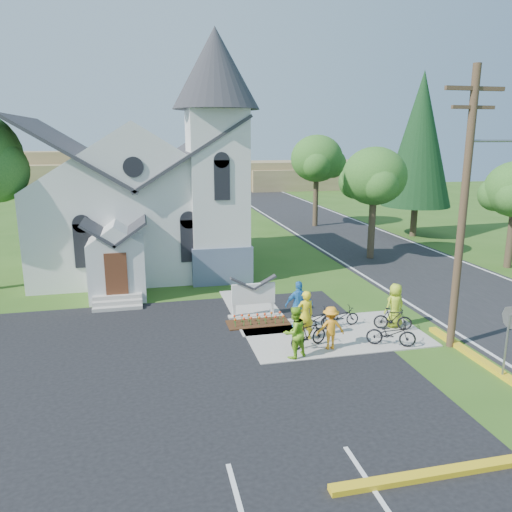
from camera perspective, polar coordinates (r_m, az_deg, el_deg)
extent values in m
plane|color=#2F5518|center=(19.32, 5.35, -9.87)|extent=(120.00, 120.00, 0.00)
cube|color=black|center=(16.71, -16.50, -14.29)|extent=(20.00, 16.00, 0.02)
cube|color=black|center=(36.28, 13.00, 1.01)|extent=(8.00, 90.00, 0.02)
cube|color=#9B968C|center=(20.23, 8.99, -8.80)|extent=(7.00, 4.00, 0.05)
cube|color=silver|center=(30.25, -13.38, 3.35)|extent=(11.00, 9.00, 5.00)
cube|color=slate|center=(27.62, -4.27, -0.45)|extent=(3.20, 3.20, 2.00)
cube|color=silver|center=(26.99, -4.40, 6.78)|extent=(3.00, 3.00, 9.00)
cone|color=#25252A|center=(27.01, -4.67, 20.60)|extent=(4.50, 4.50, 4.00)
cube|color=silver|center=(24.94, -15.55, -1.50)|extent=(2.60, 2.40, 2.80)
cube|color=#582D19|center=(23.73, -15.68, -2.02)|extent=(1.00, 0.10, 2.00)
cube|color=#9B968C|center=(21.87, -0.30, -6.82)|extent=(2.20, 0.40, 0.10)
cube|color=white|center=(21.54, -2.52, -5.75)|extent=(0.12, 0.12, 1.00)
cube|color=white|center=(21.89, 1.88, -5.42)|extent=(0.12, 0.12, 1.00)
cube|color=white|center=(21.54, -0.30, -4.33)|extent=(1.90, 0.14, 0.90)
cube|color=#3B2110|center=(21.05, 0.24, -7.69)|extent=(2.60, 1.10, 0.07)
cylinder|color=#433021|center=(19.03, 22.55, 4.47)|extent=(0.28, 0.28, 10.00)
cube|color=#433021|center=(18.90, 23.75, 17.13)|extent=(2.20, 0.14, 0.14)
cube|color=#433021|center=(18.86, 23.57, 15.32)|extent=(1.60, 0.12, 0.12)
cylinder|color=gray|center=(19.50, 25.92, 11.75)|extent=(2.20, 0.10, 0.10)
cylinder|color=gray|center=(18.02, 26.66, -9.32)|extent=(0.07, 0.07, 2.20)
cylinder|color=#B21414|center=(17.71, 27.12, -6.30)|extent=(0.04, 0.76, 0.76)
cylinder|color=#3B2D20|center=(32.60, 13.08, 3.23)|extent=(0.44, 0.44, 4.05)
ellipsoid|color=#2A5D20|center=(32.20, 13.39, 8.88)|extent=(4.00, 4.00, 3.60)
cylinder|color=#3B2D20|center=(43.70, 6.83, 6.33)|extent=(0.44, 0.44, 4.50)
ellipsoid|color=#2A5D20|center=(43.41, 6.96, 11.01)|extent=(4.40, 4.40, 3.96)
cylinder|color=#3B2D20|center=(33.14, 27.09, 1.86)|extent=(0.44, 0.44, 3.60)
cylinder|color=#3B2D20|center=(41.00, 17.58, 3.84)|extent=(0.50, 0.50, 2.40)
cone|color=black|center=(40.49, 18.22, 12.51)|extent=(5.20, 5.20, 10.00)
cube|color=olive|center=(73.95, -3.87, 9.11)|extent=(60.00, 8.00, 4.00)
cube|color=olive|center=(75.09, -16.44, 9.28)|extent=(30.00, 6.00, 5.60)
cube|color=olive|center=(76.27, 8.47, 8.76)|extent=(25.00, 6.00, 3.00)
imported|color=yellow|center=(19.19, 5.64, -6.76)|extent=(0.78, 0.58, 1.94)
imported|color=black|center=(20.30, 6.65, -7.19)|extent=(1.77, 0.70, 0.92)
imported|color=#8BCE26|center=(17.68, 4.41, -8.68)|extent=(1.11, 1.01, 1.86)
imported|color=black|center=(18.72, 6.03, -8.90)|extent=(1.68, 0.98, 0.97)
imported|color=#2879C8|center=(20.28, 4.94, -5.58)|extent=(1.17, 0.52, 1.97)
imported|color=black|center=(20.89, 9.65, -6.82)|extent=(1.56, 0.56, 0.82)
imported|color=orange|center=(18.57, 8.52, -8.11)|extent=(1.09, 0.70, 1.61)
imported|color=black|center=(20.95, 15.38, -6.94)|extent=(1.56, 0.99, 0.91)
imported|color=#B4D127|center=(21.15, 15.59, -5.44)|extent=(0.99, 0.75, 1.82)
imported|color=black|center=(19.39, 15.18, -8.55)|extent=(1.90, 1.32, 0.95)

